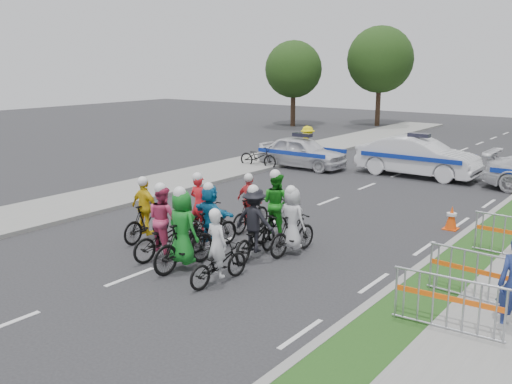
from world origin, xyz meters
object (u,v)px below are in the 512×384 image
Objects in this scene: rider_0 at (218,258)px; tree_3 at (380,60)px; rider_2 at (164,230)px; tree_0 at (294,69)px; police_car_0 at (302,152)px; rider_7 at (292,227)px; rider_9 at (250,209)px; rider_8 at (276,213)px; rider_3 at (146,216)px; parked_bike at (258,157)px; rider_4 at (255,230)px; rider_5 at (211,221)px; barrier_0 at (448,306)px; barrier_1 at (476,279)px; rider_6 at (200,216)px; cone_0 at (451,218)px; rider_1 at (183,237)px; marshal_hiviz at (307,145)px; police_car_1 at (418,157)px.

rider_0 is 0.24× the size of tree_3.
rider_2 is 0.31× the size of tree_0.
rider_2 reaches higher than police_car_0.
rider_7 is 2.27m from rider_9.
rider_0 is 0.88× the size of rider_8.
rider_3 is 11.37m from parked_bike.
rider_0 is at bearing 159.66° from rider_3.
rider_8 is 10.93m from police_car_0.
tree_3 is (-10.48, 29.23, 4.16)m from rider_4.
rider_2 is 1.09× the size of rider_3.
barrier_0 is (6.52, -1.09, -0.20)m from rider_5.
barrier_1 is at bearing -50.18° from tree_0.
rider_8 reaches higher than police_car_0.
rider_5 is 2.11m from rider_7.
rider_6 is 2.66× the size of cone_0.
cone_0 is at bearing -137.91° from rider_6.
rider_7 is (1.87, 0.97, -0.06)m from rider_5.
rider_1 is at bearing -61.46° from tree_0.
rider_6 is 28.37m from tree_0.
police_car_0 is (-3.92, 12.51, -0.00)m from rider_2.
rider_5 is 0.43× the size of police_car_0.
rider_3 reaches higher than barrier_0.
marshal_hiviz is at bearing 144.10° from cone_0.
rider_7 is 2.57× the size of cone_0.
barrier_1 is 1.05× the size of parked_bike.
rider_1 is at bearing 101.77° from rider_9.
marshal_hiviz is 18.35m from tree_3.
rider_0 is at bearing -70.76° from tree_3.
rider_6 is at bearing 179.89° from barrier_1.
rider_2 reaches higher than barrier_0.
barrier_0 is (5.69, -2.85, -0.17)m from rider_8.
rider_3 is 8.49m from barrier_1.
barrier_0 is (6.71, -3.01, -0.10)m from rider_9.
rider_8 reaches higher than cone_0.
rider_9 is 10.33m from police_car_0.
rider_5 reaches higher than rider_9.
barrier_0 is at bearing -173.97° from rider_1.
rider_9 is at bearing -71.89° from tree_3.
rider_9 is at bearing -88.06° from rider_2.
rider_4 is 0.30× the size of tree_0.
rider_3 reaches higher than police_car_0.
police_car_0 is 19.14m from tree_3.
marshal_hiviz is 0.92× the size of barrier_0.
rider_3 is 3.54m from rider_8.
rider_0 is 14.35m from police_car_0.
rider_6 is 0.93× the size of barrier_1.
police_car_1 is 0.81× the size of tree_0.
rider_2 is 1.09× the size of rider_7.
rider_1 is 1.02× the size of rider_8.
rider_2 is at bearing 30.70° from rider_4.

